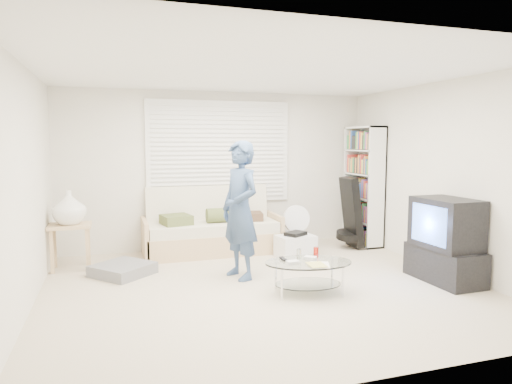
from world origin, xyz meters
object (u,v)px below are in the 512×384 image
object	(u,v)px
futon_sofa	(212,231)
bookshelf	(363,186)
tv_unit	(445,241)
coffee_table	(308,268)

from	to	relation	value
futon_sofa	bookshelf	bearing A→B (deg)	-4.19
bookshelf	tv_unit	distance (m)	2.19
bookshelf	tv_unit	size ratio (longest dim) A/B	1.91
bookshelf	coffee_table	distance (m)	2.88
tv_unit	coffee_table	distance (m)	1.80
tv_unit	futon_sofa	bearing A→B (deg)	136.05
bookshelf	tv_unit	bearing A→B (deg)	-93.35
tv_unit	coffee_table	world-z (taller)	tv_unit
futon_sofa	tv_unit	world-z (taller)	tv_unit
futon_sofa	coffee_table	bearing A→B (deg)	-74.28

